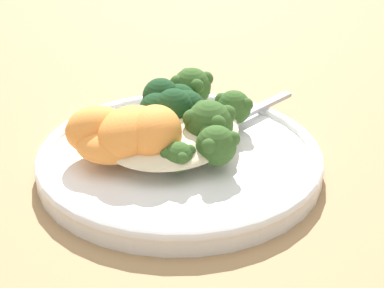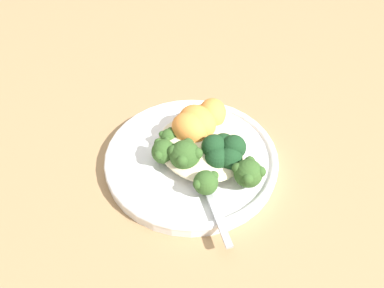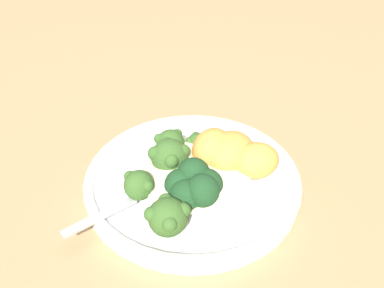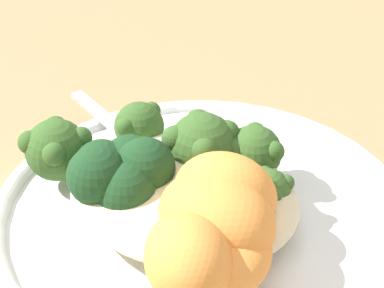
{
  "view_description": "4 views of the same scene",
  "coord_description": "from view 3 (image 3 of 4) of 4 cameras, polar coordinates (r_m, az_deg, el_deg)",
  "views": [
    {
      "loc": [
        -0.45,
        -0.23,
        0.3
      ],
      "look_at": [
        -0.02,
        -0.02,
        0.04
      ],
      "focal_mm": 60.0,
      "sensor_mm": 36.0,
      "label": 1
    },
    {
      "loc": [
        0.31,
        -0.21,
        0.42
      ],
      "look_at": [
        0.0,
        -0.0,
        0.05
      ],
      "focal_mm": 35.0,
      "sensor_mm": 36.0,
      "label": 2
    },
    {
      "loc": [
        0.27,
        0.19,
        0.31
      ],
      "look_at": [
        -0.02,
        -0.01,
        0.05
      ],
      "focal_mm": 35.0,
      "sensor_mm": 36.0,
      "label": 3
    },
    {
      "loc": [
        -0.18,
        0.25,
        0.26
      ],
      "look_at": [
        0.01,
        -0.01,
        0.05
      ],
      "focal_mm": 60.0,
      "sensor_mm": 36.0,
      "label": 4
    }
  ],
  "objects": [
    {
      "name": "sweet_potato_chunk_2",
      "position": [
        0.44,
        5.65,
        -1.24
      ],
      "size": [
        0.07,
        0.06,
        0.05
      ],
      "primitive_type": "ellipsoid",
      "rotation": [
        0.0,
        0.0,
        3.04
      ],
      "color": "orange",
      "rests_on": "plate"
    },
    {
      "name": "ground_plane",
      "position": [
        0.46,
        -0.35,
        -6.6
      ],
      "size": [
        4.0,
        4.0,
        0.0
      ],
      "primitive_type": "plane",
      "color": "#9E7A51"
    },
    {
      "name": "broccoli_stalk_1",
      "position": [
        0.46,
        -2.47,
        -0.4
      ],
      "size": [
        0.04,
        0.09,
        0.04
      ],
      "rotation": [
        0.0,
        0.0,
        4.73
      ],
      "color": "#8EB25B",
      "rests_on": "plate"
    },
    {
      "name": "sweet_potato_chunk_1",
      "position": [
        0.45,
        7.51,
        -1.81
      ],
      "size": [
        0.08,
        0.08,
        0.03
      ],
      "primitive_type": "ellipsoid",
      "rotation": [
        0.0,
        0.0,
        5.29
      ],
      "color": "orange",
      "rests_on": "plate"
    },
    {
      "name": "quinoa_mound",
      "position": [
        0.43,
        0.98,
        -4.01
      ],
      "size": [
        0.14,
        0.12,
        0.02
      ],
      "primitive_type": "ellipsoid",
      "color": "beige",
      "rests_on": "plate"
    },
    {
      "name": "broccoli_stalk_3",
      "position": [
        0.41,
        -6.06,
        -5.93
      ],
      "size": [
        0.1,
        0.07,
        0.03
      ],
      "rotation": [
        0.0,
        0.0,
        5.75
      ],
      "color": "#8EB25B",
      "rests_on": "plate"
    },
    {
      "name": "kale_tuft",
      "position": [
        0.4,
        0.28,
        -6.38
      ],
      "size": [
        0.06,
        0.06,
        0.04
      ],
      "color": "#193D1E",
      "rests_on": "plate"
    },
    {
      "name": "sweet_potato_chunk_0",
      "position": [
        0.44,
        3.14,
        -0.76
      ],
      "size": [
        0.07,
        0.06,
        0.05
      ],
      "primitive_type": "ellipsoid",
      "rotation": [
        0.0,
        0.0,
        3.35
      ],
      "color": "orange",
      "rests_on": "plate"
    },
    {
      "name": "broccoli_stalk_4",
      "position": [
        0.38,
        -2.35,
        -9.74
      ],
      "size": [
        0.13,
        0.04,
        0.04
      ],
      "rotation": [
        0.0,
        0.0,
        6.36
      ],
      "color": "#8EB25B",
      "rests_on": "plate"
    },
    {
      "name": "broccoli_stalk_2",
      "position": [
        0.43,
        -2.49,
        -2.17
      ],
      "size": [
        0.07,
        0.09,
        0.04
      ],
      "rotation": [
        0.0,
        0.0,
        5.25
      ],
      "color": "#8EB25B",
      "rests_on": "plate"
    },
    {
      "name": "plate",
      "position": [
        0.45,
        0.15,
        -5.15
      ],
      "size": [
        0.26,
        0.26,
        0.02
      ],
      "color": "white",
      "rests_on": "ground_plane"
    },
    {
      "name": "spoon",
      "position": [
        0.41,
        -7.7,
        -7.61
      ],
      "size": [
        0.12,
        0.06,
        0.01
      ],
      "rotation": [
        0.0,
        0.0,
        5.97
      ],
      "color": "#A3A3A8",
      "rests_on": "plate"
    },
    {
      "name": "sweet_potato_chunk_3",
      "position": [
        0.43,
        9.68,
        -2.5
      ],
      "size": [
        0.07,
        0.07,
        0.04
      ],
      "primitive_type": "ellipsoid",
      "rotation": [
        0.0,
        0.0,
        5.56
      ],
      "color": "orange",
      "rests_on": "plate"
    },
    {
      "name": "broccoli_stalk_0",
      "position": [
        0.46,
        1.67,
        -1.05
      ],
      "size": [
        0.05,
        0.07,
        0.03
      ],
      "rotation": [
        0.0,
        0.0,
        4.2
      ],
      "color": "#8EB25B",
      "rests_on": "plate"
    }
  ]
}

